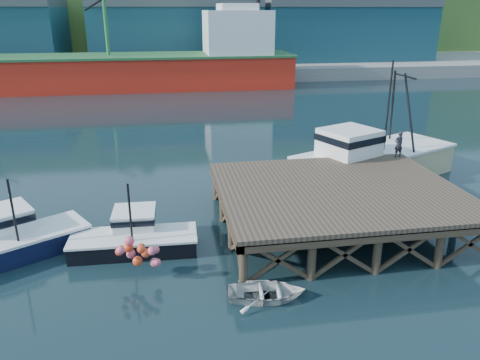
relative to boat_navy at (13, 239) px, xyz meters
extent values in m
plane|color=black|center=(10.05, 0.45, -0.79)|extent=(300.00, 300.00, 0.00)
cube|color=brown|center=(15.55, 0.45, 1.21)|extent=(12.00, 10.00, 0.25)
cube|color=#473828|center=(15.55, -4.40, 0.96)|extent=(12.00, 0.30, 0.35)
cylinder|color=#473828|center=(9.85, -4.25, 0.01)|extent=(0.36, 0.36, 2.60)
cylinder|color=#473828|center=(9.85, 5.15, 0.01)|extent=(0.36, 0.36, 2.60)
cylinder|color=#473828|center=(21.25, 5.15, 0.01)|extent=(0.36, 0.36, 2.60)
cube|color=gray|center=(10.05, 70.45, 0.21)|extent=(160.00, 40.00, 2.00)
cube|color=#184651|center=(10.05, 65.45, 5.71)|extent=(28.00, 16.00, 9.00)
cube|color=#184651|center=(40.05, 65.45, 5.71)|extent=(30.00, 16.00, 9.00)
cube|color=red|center=(-1.95, 48.45, 1.41)|extent=(55.00, 9.50, 4.40)
cube|color=#26592D|center=(-1.95, 48.45, 3.71)|extent=(55.50, 10.00, 0.30)
cube|color=silver|center=(18.05, 48.45, 6.71)|extent=(9.00, 9.00, 6.00)
cube|color=silver|center=(18.05, 48.45, 10.01)|extent=(5.00, 7.00, 1.20)
cube|color=#2D511E|center=(10.05, 100.45, 10.21)|extent=(220.00, 50.00, 22.00)
cube|color=black|center=(0.15, -0.25, -0.31)|extent=(6.40, 5.04, 0.95)
cube|color=silver|center=(0.15, -0.25, 0.19)|extent=(6.53, 5.14, 0.13)
cube|color=silver|center=(-0.42, 0.70, 0.64)|extent=(2.74, 2.74, 0.95)
cube|color=black|center=(-0.42, 0.70, 0.85)|extent=(2.89, 2.89, 0.32)
cylinder|color=black|center=(0.46, -0.77, 1.64)|extent=(0.10, 0.10, 2.96)
cube|color=black|center=(5.37, -0.62, -0.40)|extent=(5.70, 2.26, 0.78)
cube|color=silver|center=(5.37, -0.62, 0.01)|extent=(5.82, 2.31, 0.10)
cube|color=silver|center=(5.40, 0.39, 0.39)|extent=(1.93, 1.93, 0.78)
cube|color=black|center=(5.40, 0.39, 0.56)|extent=(2.04, 2.04, 0.26)
cylinder|color=black|center=(5.35, -1.19, 1.38)|extent=(0.10, 0.10, 2.78)
sphere|color=#E45469|center=(5.24, -3.05, 0.17)|extent=(0.36, 0.36, 0.36)
sphere|color=#E45469|center=(6.02, -2.88, 0.34)|extent=(0.36, 0.36, 0.36)
sphere|color=red|center=(5.67, -3.31, 0.52)|extent=(0.36, 0.36, 0.36)
cube|color=#CCBB84|center=(20.58, 6.95, 0.14)|extent=(11.89, 8.13, 1.85)
cube|color=silver|center=(20.58, 6.95, 1.11)|extent=(12.16, 8.40, 0.15)
cube|color=silver|center=(18.01, 6.95, 1.98)|extent=(3.97, 3.87, 1.85)
cube|color=black|center=(18.01, 6.95, 2.39)|extent=(4.11, 4.01, 0.41)
cylinder|color=black|center=(21.09, 6.95, 3.83)|extent=(0.12, 0.12, 6.15)
imported|color=silver|center=(10.57, -5.35, -0.47)|extent=(3.29, 2.54, 0.63)
imported|color=black|center=(20.95, 4.85, 2.13)|extent=(0.64, 0.48, 1.59)
camera|label=1|loc=(7.02, -20.41, 9.75)|focal=35.00mm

